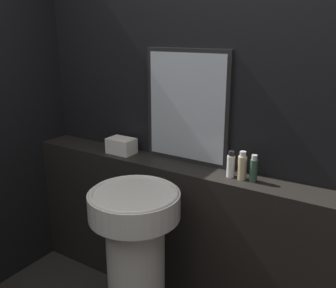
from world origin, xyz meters
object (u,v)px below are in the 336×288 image
conditioner_bottle (242,166)px  pedestal_sink (136,255)px  shampoo_bottle (231,165)px  mirror (187,107)px  lotion_bottle (254,169)px  towel_stack (121,146)px

conditioner_bottle → pedestal_sink: bearing=-132.9°
shampoo_bottle → conditioner_bottle: bearing=0.0°
mirror → shampoo_bottle: mirror is taller
mirror → shampoo_bottle: size_ratio=4.59×
pedestal_sink → lotion_bottle: (0.49, 0.46, 0.47)m
pedestal_sink → shampoo_bottle: bearing=52.1°
conditioner_bottle → lotion_bottle: conditioner_bottle is taller
towel_stack → mirror: bearing=12.0°
shampoo_bottle → towel_stack: bearing=180.0°
mirror → conditioner_bottle: bearing=-13.1°
pedestal_sink → towel_stack: towel_stack is taller
lotion_bottle → shampoo_bottle: bearing=180.0°
shampoo_bottle → conditioner_bottle: 0.07m
pedestal_sink → conditioner_bottle: conditioner_bottle is taller
lotion_bottle → mirror: bearing=168.6°
pedestal_sink → mirror: size_ratio=1.33×
lotion_bottle → pedestal_sink: bearing=-137.1°
pedestal_sink → conditioner_bottle: 0.79m
towel_stack → lotion_bottle: bearing=0.0°
towel_stack → conditioner_bottle: 0.88m
mirror → lotion_bottle: mirror is taller
pedestal_sink → towel_stack: 0.79m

